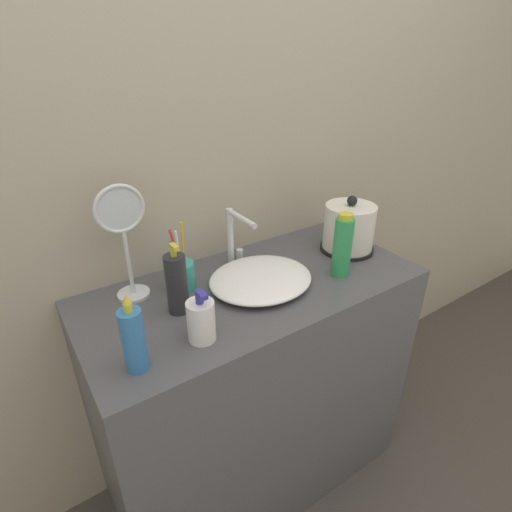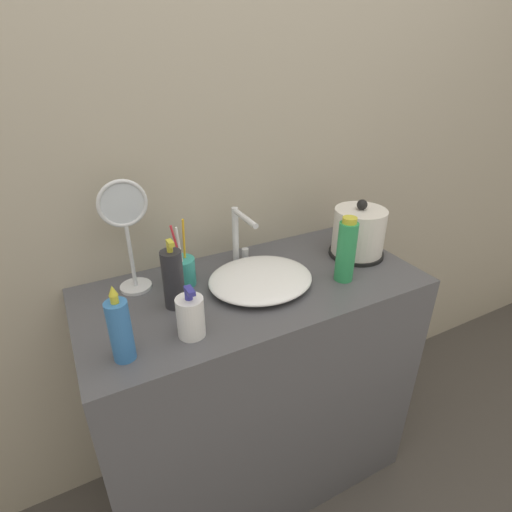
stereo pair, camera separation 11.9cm
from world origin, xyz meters
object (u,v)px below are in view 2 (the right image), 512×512
Objects in this scene: vanity_mirror at (126,228)px; faucet at (239,233)px; electric_kettle at (358,234)px; hand_cream_bottle at (120,330)px; lotion_bottle at (173,279)px; toothbrush_cup at (182,271)px; shampoo_bottle at (346,250)px; mouthwash_bottle at (191,316)px.

faucet is at bearing -1.19° from vanity_mirror.
hand_cream_bottle is at bearing -168.91° from electric_kettle.
vanity_mirror is (-0.08, 0.15, 0.11)m from lotion_bottle.
vanity_mirror is (-0.35, 0.01, 0.09)m from faucet.
lotion_bottle is at bearing -179.16° from electric_kettle.
shampoo_bottle is at bearing -24.25° from toothbrush_cup.
toothbrush_cup is 0.35m from hand_cream_bottle.
toothbrush_cup is at bearing 155.75° from shampoo_bottle.
toothbrush_cup is 0.12m from lotion_bottle.
toothbrush_cup reaches higher than faucet.
toothbrush_cup is at bearing -18.06° from vanity_mirror.
faucet is 0.23m from toothbrush_cup.
shampoo_bottle is 0.65m from vanity_mirror.
shampoo_bottle is (-0.15, -0.11, 0.02)m from electric_kettle.
toothbrush_cup is at bearing 76.59° from mouthwash_bottle.
shampoo_bottle is 0.62× the size of vanity_mirror.
vanity_mirror reaches higher than lotion_bottle.
hand_cream_bottle is at bearing -146.37° from faucet.
electric_kettle is at bearing 37.55° from shampoo_bottle.
electric_kettle is 0.60× the size of vanity_mirror.
shampoo_bottle is 0.52m from mouthwash_bottle.
toothbrush_cup is 1.04× the size of lotion_bottle.
mouthwash_bottle is at bearing -175.45° from shampoo_bottle.
electric_kettle is at bearing 0.84° from lotion_bottle.
electric_kettle is 0.66m from lotion_bottle.
vanity_mirror is at bearing 104.65° from mouthwash_bottle.
shampoo_bottle reaches higher than hand_cream_bottle.
faucet is at bearing 9.82° from toothbrush_cup.
hand_cream_bottle is (-0.23, -0.26, 0.04)m from toothbrush_cup.
shampoo_bottle is (0.25, -0.24, -0.01)m from faucet.
faucet is 0.94× the size of lotion_bottle.
hand_cream_bottle is (-0.84, -0.16, 0.00)m from electric_kettle.
shampoo_bottle reaches higher than faucet.
lotion_bottle is at bearing 168.61° from shampoo_bottle.
lotion_bottle reaches higher than electric_kettle.
shampoo_bottle reaches higher than mouthwash_bottle.
faucet is 0.40m from mouthwash_bottle.
lotion_bottle is 0.15m from mouthwash_bottle.
electric_kettle is 0.19m from shampoo_bottle.
faucet is at bearing 161.68° from electric_kettle.
hand_cream_bottle is (-0.69, -0.05, -0.02)m from shampoo_bottle.
mouthwash_bottle is 0.34m from vanity_mirror.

